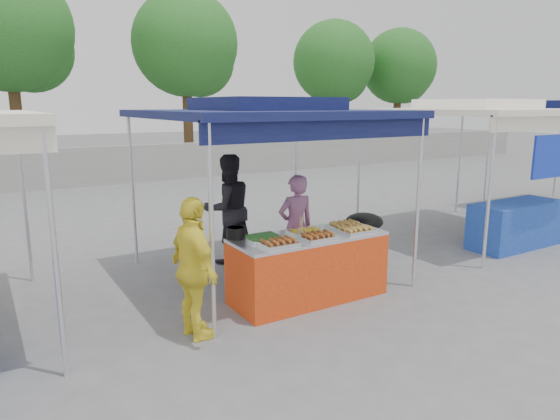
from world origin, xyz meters
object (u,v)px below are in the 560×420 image
vendor_woman (296,227)px  customer_person (194,269)px  wok_burner (364,238)px  vendor_table (308,267)px  helper_man (228,209)px  cooking_pot (236,233)px

vendor_woman → customer_person: (-1.97, -1.05, 0.02)m
wok_burner → vendor_table: bearing=-152.1°
wok_burner → helper_man: bearing=143.7°
vendor_woman → helper_man: helper_man is taller
cooking_pot → wok_burner: size_ratio=0.26×
vendor_woman → cooking_pot: bearing=23.8°
vendor_table → customer_person: 1.72m
cooking_pot → helper_man: helper_man is taller
vendor_table → customer_person: (-1.66, -0.29, 0.35)m
wok_burner → helper_man: 2.16m
vendor_table → customer_person: customer_person is taller
vendor_table → cooking_pot: cooking_pot is taller
customer_person → cooking_pot: bearing=-56.8°
cooking_pot → customer_person: bearing=-142.2°
vendor_table → cooking_pot: 1.04m
wok_burner → helper_man: (-1.45, 1.58, 0.31)m
vendor_table → wok_burner: wok_burner is taller
cooking_pot → customer_person: customer_person is taller
vendor_table → helper_man: size_ratio=1.16×
vendor_table → wok_burner: 1.31m
vendor_table → vendor_woman: (0.31, 0.77, 0.33)m
cooking_pot → wok_burner: cooking_pot is taller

